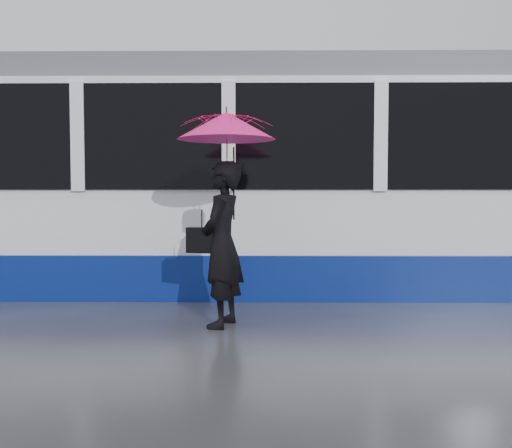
{
  "coord_description": "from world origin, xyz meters",
  "views": [
    {
      "loc": [
        0.1,
        -6.29,
        1.44
      ],
      "look_at": [
        0.02,
        0.18,
        1.1
      ],
      "focal_mm": 40.0,
      "sensor_mm": 36.0,
      "label": 1
    }
  ],
  "objects": [
    {
      "name": "umbrella",
      "position": [
        -0.3,
        -0.14,
        1.97
      ],
      "size": [
        1.29,
        1.29,
        1.21
      ],
      "rotation": [
        0.0,
        0.0,
        -0.26
      ],
      "color": "#FF159E",
      "rests_on": "ground"
    },
    {
      "name": "rails",
      "position": [
        0.0,
        2.5,
        0.01
      ],
      "size": [
        34.0,
        1.51,
        0.02
      ],
      "color": "#3F3D38",
      "rests_on": "ground"
    },
    {
      "name": "ground",
      "position": [
        0.0,
        0.0,
        0.0
      ],
      "size": [
        90.0,
        90.0,
        0.0
      ],
      "primitive_type": "plane",
      "color": "#27272B",
      "rests_on": "ground"
    },
    {
      "name": "handbag",
      "position": [
        -0.57,
        -0.12,
        0.94
      ],
      "size": [
        0.35,
        0.22,
        0.46
      ],
      "rotation": [
        0.0,
        0.0,
        -0.26
      ],
      "color": "black",
      "rests_on": "ground"
    },
    {
      "name": "woman",
      "position": [
        -0.35,
        -0.14,
        0.9
      ],
      "size": [
        0.58,
        0.74,
        1.8
      ],
      "primitive_type": "imported",
      "rotation": [
        0.0,
        0.0,
        -1.83
      ],
      "color": "black",
      "rests_on": "ground"
    },
    {
      "name": "tram",
      "position": [
        2.14,
        2.5,
        1.64
      ],
      "size": [
        26.0,
        2.56,
        3.35
      ],
      "color": "white",
      "rests_on": "ground"
    }
  ]
}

